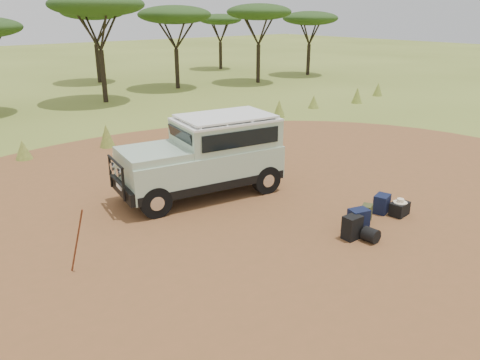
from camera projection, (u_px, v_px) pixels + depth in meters
ground at (256, 220)px, 11.92m from camera, size 140.00×140.00×0.00m
dirt_clearing at (256, 220)px, 11.92m from camera, size 23.00×23.00×0.01m
grass_fringe at (111, 137)px, 18.15m from camera, size 36.60×1.60×0.90m
acacia_treeline at (24, 13)px, 25.08m from camera, size 46.70×13.20×6.26m
safari_vehicle at (206, 158)px, 13.27m from camera, size 4.89×2.57×2.26m
walking_staff at (77, 241)px, 9.36m from camera, size 0.31×0.34×1.41m
backpack_black at (352, 227)px, 10.89m from camera, size 0.43×0.33×0.57m
backpack_navy at (358, 221)px, 11.20m from camera, size 0.53×0.44×0.60m
backpack_olive at (366, 213)px, 11.80m from camera, size 0.39×0.35×0.45m
duffel_navy at (382, 204)px, 12.31m from camera, size 0.52×0.44×0.50m
hard_case at (399, 209)px, 12.17m from camera, size 0.54×0.41×0.36m
stuff_sack at (371, 235)px, 10.78m from camera, size 0.36×0.36×0.34m
safari_hat at (400, 201)px, 12.10m from camera, size 0.36×0.36×0.10m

